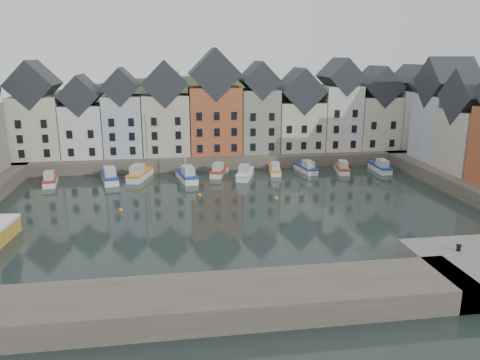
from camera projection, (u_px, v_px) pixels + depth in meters
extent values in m
plane|color=black|center=(237.00, 214.00, 56.50)|extent=(260.00, 260.00, 0.00)
cube|color=#4C433A|center=(214.00, 155.00, 84.89)|extent=(90.00, 16.00, 2.00)
cube|color=#4C433A|center=(144.00, 307.00, 33.80)|extent=(50.00, 6.00, 2.00)
ellipsoid|color=#28351A|center=(205.00, 209.00, 114.66)|extent=(153.60, 70.40, 64.00)
sphere|color=black|center=(140.00, 102.00, 100.88)|extent=(5.77, 5.77, 5.77)
sphere|color=black|center=(301.00, 98.00, 115.96)|extent=(5.27, 5.27, 5.27)
sphere|color=black|center=(337.00, 101.00, 110.76)|extent=(5.07, 5.07, 5.07)
sphere|color=black|center=(264.00, 102.00, 109.22)|extent=(5.01, 5.01, 5.01)
sphere|color=black|center=(33.00, 111.00, 103.46)|extent=(3.94, 3.94, 3.94)
sphere|color=black|center=(315.00, 98.00, 115.99)|extent=(5.21, 5.21, 5.21)
sphere|color=black|center=(210.00, 99.00, 110.62)|extent=(5.45, 5.45, 5.45)
sphere|color=black|center=(371.00, 106.00, 106.17)|extent=(4.49, 4.49, 4.49)
cube|color=beige|center=(39.00, 127.00, 77.24)|extent=(7.67, 8.00, 10.07)
cube|color=#22252A|center=(34.00, 84.00, 75.44)|extent=(7.67, 8.16, 7.67)
cube|color=silver|center=(84.00, 130.00, 78.47)|extent=(6.56, 8.00, 8.61)
cube|color=#22252A|center=(81.00, 95.00, 76.93)|extent=(6.56, 8.16, 6.56)
cube|color=#ABB4BE|center=(124.00, 125.00, 79.22)|extent=(6.20, 8.00, 10.02)
cube|color=#22252A|center=(121.00, 86.00, 77.52)|extent=(6.20, 8.16, 6.20)
cube|color=#B5AC99|center=(166.00, 124.00, 80.23)|extent=(7.70, 8.00, 10.08)
cube|color=#22252A|center=(165.00, 83.00, 78.42)|extent=(7.70, 8.16, 7.70)
cube|color=#A2512E|center=(215.00, 120.00, 81.26)|extent=(8.69, 8.00, 11.28)
cube|color=#22252A|center=(214.00, 74.00, 79.24)|extent=(8.69, 8.16, 8.69)
cube|color=gray|center=(258.00, 120.00, 82.43)|extent=(6.43, 8.00, 10.78)
cube|color=#22252A|center=(258.00, 80.00, 80.61)|extent=(6.43, 8.16, 6.43)
cube|color=beige|center=(298.00, 126.00, 83.76)|extent=(7.88, 8.00, 8.56)
cube|color=#22252A|center=(299.00, 90.00, 82.14)|extent=(7.88, 8.16, 7.88)
cube|color=beige|center=(338.00, 117.00, 84.46)|extent=(6.50, 8.00, 11.27)
cube|color=#22252A|center=(340.00, 76.00, 82.58)|extent=(6.50, 8.16, 6.50)
cube|color=beige|center=(374.00, 122.00, 85.72)|extent=(7.23, 8.00, 9.32)
cube|color=#22252A|center=(377.00, 86.00, 84.04)|extent=(7.23, 8.16, 7.23)
cube|color=silver|center=(409.00, 118.00, 86.57)|extent=(6.18, 8.00, 10.32)
cube|color=#22252A|center=(413.00, 82.00, 84.83)|extent=(6.18, 8.16, 6.18)
cube|color=#ABB4BE|center=(444.00, 128.00, 75.31)|extent=(7.47, 8.00, 10.38)
cube|color=#22252A|center=(449.00, 83.00, 73.45)|extent=(7.62, 8.00, 8.00)
cube|color=#B5AC99|center=(474.00, 141.00, 67.86)|extent=(8.14, 8.00, 8.89)
cube|color=#22252A|center=(480.00, 97.00, 66.19)|extent=(8.30, 8.00, 8.00)
sphere|color=orange|center=(200.00, 195.00, 63.53)|extent=(0.50, 0.50, 0.50)
sphere|color=orange|center=(276.00, 198.00, 62.10)|extent=(0.50, 0.50, 0.50)
sphere|color=orange|center=(121.00, 210.00, 57.33)|extent=(0.50, 0.50, 0.50)
cube|color=silver|center=(50.00, 182.00, 69.50)|extent=(2.55, 5.95, 1.06)
cube|color=#9F2D16|center=(50.00, 178.00, 69.35)|extent=(2.66, 6.08, 0.24)
cube|color=#AAB2B3|center=(49.00, 176.00, 68.40)|extent=(1.66, 2.47, 1.15)
cube|color=silver|center=(110.00, 179.00, 70.84)|extent=(3.42, 7.01, 1.23)
cube|color=navy|center=(109.00, 175.00, 70.66)|extent=(3.56, 7.17, 0.28)
cube|color=#AAB2B3|center=(110.00, 172.00, 69.58)|extent=(2.11, 2.97, 1.35)
cube|color=silver|center=(140.00, 176.00, 72.38)|extent=(3.85, 7.02, 1.23)
cube|color=orange|center=(140.00, 172.00, 72.21)|extent=(3.99, 7.18, 0.28)
cube|color=#AAB2B3|center=(137.00, 169.00, 71.07)|extent=(2.27, 3.02, 1.34)
cube|color=silver|center=(187.00, 178.00, 71.49)|extent=(3.29, 6.91, 1.22)
cube|color=navy|center=(187.00, 174.00, 71.32)|extent=(3.42, 7.06, 0.28)
cube|color=#AAB2B3|center=(188.00, 171.00, 70.24)|extent=(2.05, 2.92, 1.33)
cylinder|color=silver|center=(184.00, 137.00, 70.47)|extent=(0.16, 0.16, 12.18)
cube|color=silver|center=(219.00, 173.00, 74.83)|extent=(3.54, 6.03, 1.06)
cube|color=#9F2D16|center=(219.00, 169.00, 74.68)|extent=(3.67, 6.17, 0.24)
cube|color=#AAB2B3|center=(218.00, 167.00, 73.70)|extent=(2.04, 2.63, 1.16)
cube|color=silver|center=(245.00, 175.00, 72.96)|extent=(3.66, 6.39, 1.12)
cube|color=silver|center=(245.00, 172.00, 72.80)|extent=(3.80, 6.54, 0.26)
cube|color=#AAB2B3|center=(244.00, 169.00, 71.77)|extent=(2.12, 2.77, 1.22)
cube|color=silver|center=(275.00, 171.00, 75.80)|extent=(2.37, 5.58, 0.99)
cube|color=orange|center=(275.00, 168.00, 75.66)|extent=(2.47, 5.70, 0.23)
cube|color=#AAB2B3|center=(275.00, 166.00, 74.74)|extent=(1.55, 2.32, 1.08)
cube|color=silver|center=(306.00, 170.00, 76.58)|extent=(2.68, 5.89, 1.04)
cube|color=navy|center=(306.00, 167.00, 76.43)|extent=(2.79, 6.02, 0.24)
cube|color=#AAB2B3|center=(308.00, 164.00, 75.50)|extent=(1.70, 2.47, 1.14)
cube|color=silver|center=(342.00, 170.00, 76.59)|extent=(2.74, 5.87, 1.04)
cube|color=#9F2D16|center=(342.00, 167.00, 76.44)|extent=(2.85, 6.00, 0.24)
cube|color=#AAB2B3|center=(343.00, 164.00, 75.47)|extent=(1.72, 2.47, 1.13)
cube|color=silver|center=(380.00, 169.00, 77.13)|extent=(1.92, 5.94, 1.08)
cube|color=navy|center=(380.00, 166.00, 76.98)|extent=(2.02, 6.06, 0.25)
cube|color=#AAB2B3|center=(382.00, 163.00, 75.98)|extent=(1.44, 2.39, 1.18)
cylinder|color=black|center=(459.00, 248.00, 40.86)|extent=(0.36, 0.36, 0.50)
cylinder|color=black|center=(459.00, 245.00, 40.79)|extent=(0.48, 0.48, 0.08)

